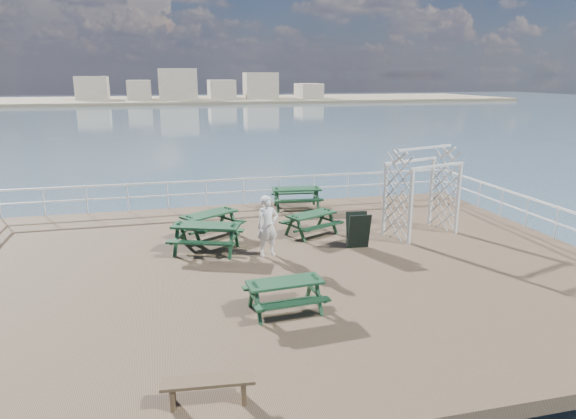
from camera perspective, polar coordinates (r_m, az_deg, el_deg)
The scene contains 12 objects.
ground at distance 14.32m, azimuth -0.61°, elevation -6.58°, with size 18.00×14.00×0.30m, color brown.
sea_backdrop at distance 147.99m, azimuth -7.97°, elevation 12.41°, with size 300.00×300.00×9.20m.
railing at distance 16.39m, azimuth -2.92°, elevation -0.08°, with size 17.77×13.76×1.10m.
picnic_table_a at distance 16.64m, azimuth -8.71°, elevation -1.09°, with size 2.33×2.22×0.89m.
picnic_table_b at distance 19.95m, azimuth 0.95°, elevation 1.76°, with size 2.01×1.69×0.91m.
picnic_table_c at distance 16.67m, azimuth 2.62°, elevation -1.09°, with size 2.07×1.91×0.81m.
picnic_table_d at distance 15.20m, azimuth -9.06°, elevation -2.49°, with size 2.37×2.15×0.95m.
picnic_table_e at distance 11.35m, azimuth -0.33°, elevation -8.85°, with size 1.75×1.45×0.80m.
flat_bench_near at distance 8.62m, azimuth -8.87°, elevation -18.77°, with size 1.50×0.48×0.42m.
trellis_arbor at distance 17.09m, azimuth 14.65°, elevation 1.45°, with size 2.57×1.88×2.87m.
sandwich_board at distance 15.53m, azimuth 7.79°, elevation -2.35°, with size 0.70×0.54×1.09m.
person at distance 14.64m, azimuth -2.27°, elevation -1.85°, with size 0.64×0.42×1.76m, color white.
Camera 1 is at (-3.04, -12.99, 5.05)m, focal length 32.00 mm.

